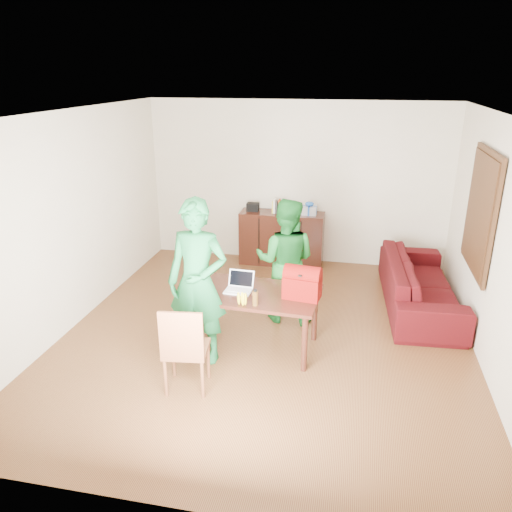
% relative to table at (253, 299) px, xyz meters
% --- Properties ---
extents(room, '(5.20, 5.70, 2.90)m').
position_rel_table_xyz_m(room, '(0.12, 0.42, 0.68)').
color(room, '#462211').
rests_on(room, ground).
extents(table, '(1.59, 0.96, 0.72)m').
position_rel_table_xyz_m(table, '(0.00, 0.00, 0.00)').
color(table, black).
rests_on(table, ground).
extents(chair, '(0.49, 0.47, 0.97)m').
position_rel_table_xyz_m(chair, '(-0.49, -0.95, -0.35)').
color(chair, brown).
rests_on(chair, ground).
extents(person_near, '(0.72, 0.50, 1.89)m').
position_rel_table_xyz_m(person_near, '(-0.54, -0.36, 0.31)').
color(person_near, '#166532').
rests_on(person_near, ground).
extents(person_far, '(0.82, 0.66, 1.65)m').
position_rel_table_xyz_m(person_far, '(0.27, 0.80, 0.19)').
color(person_far, '#155F1F').
rests_on(person_far, ground).
extents(laptop, '(0.32, 0.23, 0.22)m').
position_rel_table_xyz_m(laptop, '(-0.16, -0.03, 0.13)').
color(laptop, white).
rests_on(laptop, table).
extents(bananas, '(0.17, 0.14, 0.06)m').
position_rel_table_xyz_m(bananas, '(-0.04, -0.35, 0.12)').
color(bananas, gold).
rests_on(bananas, table).
extents(bottle, '(0.07, 0.07, 0.19)m').
position_rel_table_xyz_m(bottle, '(0.10, -0.34, 0.18)').
color(bottle, '#503312').
rests_on(bottle, table).
extents(red_bag, '(0.44, 0.29, 0.30)m').
position_rel_table_xyz_m(red_bag, '(0.58, -0.04, 0.24)').
color(red_bag, '#730907').
rests_on(red_bag, table).
extents(sofa, '(1.03, 2.37, 0.68)m').
position_rel_table_xyz_m(sofa, '(2.06, 1.55, -0.29)').
color(sofa, '#3C070A').
rests_on(sofa, ground).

